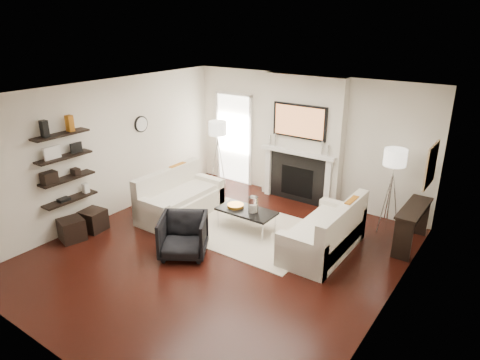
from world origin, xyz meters
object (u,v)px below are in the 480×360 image
Objects in this scene: coffee_table at (246,211)px; lamp_right_shade at (395,157)px; loveseat_left_base at (181,206)px; ottoman_near at (93,220)px; armchair at (183,234)px; lamp_left_shade at (218,128)px; loveseat_right_base at (322,240)px.

coffee_table is 2.75× the size of lamp_right_shade.
loveseat_left_base reaches higher than ottoman_near.
armchair reaches higher than ottoman_near.
coffee_table is 2.75× the size of lamp_left_shade.
lamp_left_shade is (-1.75, 1.39, 1.05)m from coffee_table.
lamp_right_shade is 1.00× the size of ottoman_near.
armchair reaches higher than coffee_table.
lamp_left_shade is at bearing 84.56° from armchair.
lamp_left_shade is 1.00× the size of lamp_right_shade.
loveseat_left_base is 4.50× the size of lamp_left_shade.
loveseat_left_base is at bearing -79.68° from lamp_left_shade.
loveseat_right_base is (2.95, 0.33, 0.00)m from loveseat_left_base.
lamp_right_shade is at bearing 25.61° from loveseat_left_base.
lamp_left_shade reaches higher than loveseat_right_base.
loveseat_left_base is 1.48m from coffee_table.
loveseat_right_base is at bearing 6.42° from loveseat_left_base.
loveseat_right_base is 1.51m from coffee_table.
loveseat_right_base is at bearing 4.58° from coffee_table.
lamp_left_shade is at bearing 100.32° from loveseat_left_base.
loveseat_right_base is at bearing 24.53° from ottoman_near.
armchair is at bearing -105.21° from coffee_table.
armchair is 1.94× the size of lamp_right_shade.
lamp_right_shade reaches higher than loveseat_right_base.
lamp_right_shade is at bearing 34.96° from ottoman_near.
loveseat_right_base and coffee_table have the same top height.
ottoman_near is at bearing -145.04° from lamp_right_shade.
armchair is 1.94× the size of ottoman_near.
armchair is at bearing -131.43° from lamp_right_shade.
lamp_left_shade is 3.34m from ottoman_near.
loveseat_left_base is at bearing -171.70° from coffee_table.
lamp_right_shade is at bearing 64.77° from loveseat_right_base.
lamp_left_shade is (-0.29, 1.60, 1.24)m from loveseat_left_base.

